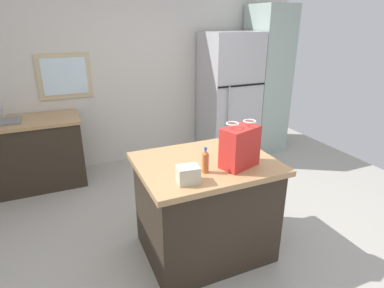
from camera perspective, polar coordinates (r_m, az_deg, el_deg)
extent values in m
plane|color=#ADA89E|center=(3.26, 2.87, -17.66)|extent=(6.19, 6.19, 0.00)
cube|color=silver|center=(4.86, -9.74, 11.92)|extent=(5.16, 0.10, 2.55)
cube|color=#CCB78C|center=(4.66, -21.79, 11.21)|extent=(0.68, 0.04, 0.60)
cube|color=white|center=(4.64, -21.78, 11.18)|extent=(0.56, 0.02, 0.48)
cube|color=#33281E|center=(2.96, 2.37, -11.66)|extent=(1.08, 0.84, 0.87)
cube|color=tan|center=(2.74, 2.51, -3.55)|extent=(1.16, 0.92, 0.05)
cube|color=#B7B7BC|center=(5.01, 6.56, 8.51)|extent=(0.78, 0.71, 1.89)
cube|color=black|center=(4.66, 8.91, 10.28)|extent=(0.76, 0.01, 0.02)
cylinder|color=#B7B7BC|center=(4.63, 6.52, 5.01)|extent=(0.02, 0.02, 0.85)
cube|color=#9EB2A8|center=(5.34, 13.06, 10.95)|extent=(0.53, 0.68, 2.27)
cube|color=#33281E|center=(4.59, -27.23, -1.86)|extent=(1.31, 0.63, 0.86)
cube|color=tan|center=(4.45, -28.20, 3.46)|extent=(1.35, 0.67, 0.04)
cube|color=slate|center=(4.48, -30.61, 2.72)|extent=(0.40, 0.32, 0.14)
cylinder|color=#B7B7BC|center=(4.58, -30.77, 4.88)|extent=(0.03, 0.03, 0.18)
cylinder|color=#B7B7BC|center=(4.49, -31.06, 5.69)|extent=(0.02, 0.14, 0.02)
cube|color=red|center=(2.60, 8.54, -0.56)|extent=(0.35, 0.27, 0.34)
torus|color=white|center=(2.49, 7.27, 3.63)|extent=(0.13, 0.13, 0.01)
torus|color=white|center=(2.57, 10.27, 4.03)|extent=(0.13, 0.13, 0.01)
cube|color=beige|center=(2.36, -0.70, -5.48)|extent=(0.18, 0.15, 0.13)
cylinder|color=#C66633|center=(2.50, 2.39, -3.44)|extent=(0.05, 0.05, 0.16)
cone|color=#C66633|center=(2.47, 2.42, -1.44)|extent=(0.05, 0.05, 0.03)
cylinder|color=blue|center=(2.46, 2.43, -0.85)|extent=(0.02, 0.02, 0.02)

